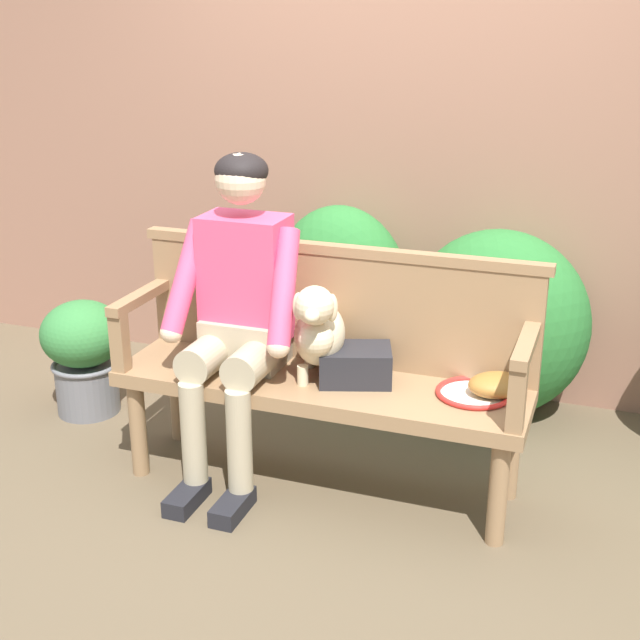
{
  "coord_description": "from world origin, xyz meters",
  "views": [
    {
      "loc": [
        1.06,
        -2.95,
        1.87
      ],
      "look_at": [
        0.0,
        0.0,
        0.73
      ],
      "focal_mm": 48.31,
      "sensor_mm": 36.0,
      "label": 1
    }
  ],
  "objects_px": {
    "potted_plant": "(84,351)",
    "sports_bag": "(355,365)",
    "tennis_racket": "(473,390)",
    "person_seated": "(238,306)",
    "dog_on_bench": "(318,330)",
    "baseball_glove": "(497,385)",
    "garden_bench": "(320,394)"
  },
  "relations": [
    {
      "from": "potted_plant",
      "to": "sports_bag",
      "type": "bearing_deg",
      "value": -9.46
    },
    {
      "from": "tennis_racket",
      "to": "potted_plant",
      "type": "xyz_separation_m",
      "value": [
        -1.9,
        0.19,
        -0.17
      ]
    },
    {
      "from": "person_seated",
      "to": "potted_plant",
      "type": "bearing_deg",
      "value": 163.91
    },
    {
      "from": "person_seated",
      "to": "potted_plant",
      "type": "distance_m",
      "value": 1.09
    },
    {
      "from": "tennis_racket",
      "to": "baseball_glove",
      "type": "relative_size",
      "value": 2.63
    },
    {
      "from": "garden_bench",
      "to": "baseball_glove",
      "type": "height_order",
      "value": "baseball_glove"
    },
    {
      "from": "baseball_glove",
      "to": "potted_plant",
      "type": "bearing_deg",
      "value": 145.8
    },
    {
      "from": "person_seated",
      "to": "garden_bench",
      "type": "bearing_deg",
      "value": 1.43
    },
    {
      "from": "baseball_glove",
      "to": "potted_plant",
      "type": "xyz_separation_m",
      "value": [
        -1.99,
        0.19,
        -0.21
      ]
    },
    {
      "from": "garden_bench",
      "to": "person_seated",
      "type": "bearing_deg",
      "value": -178.57
    },
    {
      "from": "baseball_glove",
      "to": "sports_bag",
      "type": "xyz_separation_m",
      "value": [
        -0.55,
        -0.05,
        0.02
      ]
    },
    {
      "from": "dog_on_bench",
      "to": "baseball_glove",
      "type": "distance_m",
      "value": 0.71
    },
    {
      "from": "tennis_racket",
      "to": "potted_plant",
      "type": "height_order",
      "value": "potted_plant"
    },
    {
      "from": "sports_bag",
      "to": "potted_plant",
      "type": "distance_m",
      "value": 1.48
    },
    {
      "from": "baseball_glove",
      "to": "sports_bag",
      "type": "relative_size",
      "value": 0.79
    },
    {
      "from": "dog_on_bench",
      "to": "potted_plant",
      "type": "xyz_separation_m",
      "value": [
        -1.3,
        0.28,
        -0.37
      ]
    },
    {
      "from": "garden_bench",
      "to": "person_seated",
      "type": "height_order",
      "value": "person_seated"
    },
    {
      "from": "potted_plant",
      "to": "baseball_glove",
      "type": "bearing_deg",
      "value": -5.44
    },
    {
      "from": "person_seated",
      "to": "baseball_glove",
      "type": "xyz_separation_m",
      "value": [
        1.03,
        0.09,
        -0.22
      ]
    },
    {
      "from": "person_seated",
      "to": "dog_on_bench",
      "type": "xyz_separation_m",
      "value": [
        0.34,
        -0.0,
        -0.06
      ]
    },
    {
      "from": "baseball_glove",
      "to": "sports_bag",
      "type": "distance_m",
      "value": 0.55
    },
    {
      "from": "dog_on_bench",
      "to": "sports_bag",
      "type": "height_order",
      "value": "dog_on_bench"
    },
    {
      "from": "person_seated",
      "to": "dog_on_bench",
      "type": "height_order",
      "value": "person_seated"
    },
    {
      "from": "sports_bag",
      "to": "baseball_glove",
      "type": "bearing_deg",
      "value": 5.31
    },
    {
      "from": "person_seated",
      "to": "potted_plant",
      "type": "xyz_separation_m",
      "value": [
        -0.96,
        0.28,
        -0.43
      ]
    },
    {
      "from": "person_seated",
      "to": "sports_bag",
      "type": "height_order",
      "value": "person_seated"
    },
    {
      "from": "garden_bench",
      "to": "tennis_racket",
      "type": "xyz_separation_m",
      "value": [
        0.6,
        0.08,
        0.08
      ]
    },
    {
      "from": "tennis_racket",
      "to": "sports_bag",
      "type": "bearing_deg",
      "value": -173.23
    },
    {
      "from": "tennis_racket",
      "to": "potted_plant",
      "type": "bearing_deg",
      "value": 174.43
    },
    {
      "from": "potted_plant",
      "to": "dog_on_bench",
      "type": "bearing_deg",
      "value": -12.07
    },
    {
      "from": "sports_bag",
      "to": "potted_plant",
      "type": "bearing_deg",
      "value": 170.54
    },
    {
      "from": "garden_bench",
      "to": "dog_on_bench",
      "type": "relative_size",
      "value": 3.93
    }
  ]
}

